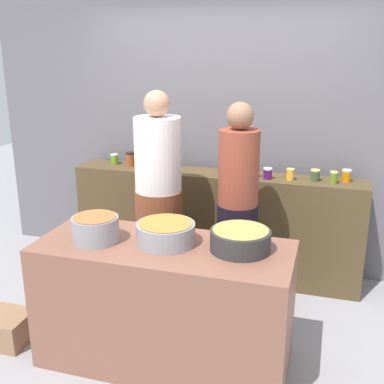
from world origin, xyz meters
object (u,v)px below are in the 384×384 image
(preserve_jar_5, at_px, (253,170))
(cook_in_cap, at_px, (237,222))
(preserve_jar_7, at_px, (290,174))
(cooking_pot_left, at_px, (95,229))
(bread_crate, at_px, (0,327))
(cooking_pot_right, at_px, (240,240))
(preserve_jar_4, at_px, (229,167))
(preserve_jar_1, at_px, (130,159))
(preserve_jar_10, at_px, (346,176))
(preserve_jar_2, at_px, (156,163))
(preserve_jar_0, at_px, (114,159))
(cooking_pot_center, at_px, (166,233))
(cook_with_tongs, at_px, (159,210))
(preserve_jar_8, at_px, (315,175))
(preserve_jar_3, at_px, (167,161))
(preserve_jar_6, at_px, (268,173))
(preserve_jar_9, at_px, (334,177))

(preserve_jar_5, xyz_separation_m, cook_in_cap, (-0.02, -0.59, -0.28))
(preserve_jar_7, bearing_deg, cooking_pot_left, -128.54)
(bread_crate, bearing_deg, cooking_pot_right, 6.89)
(bread_crate, bearing_deg, preserve_jar_4, 48.67)
(preserve_jar_1, height_order, preserve_jar_10, preserve_jar_1)
(preserve_jar_2, height_order, preserve_jar_4, preserve_jar_2)
(preserve_jar_0, xyz_separation_m, preserve_jar_5, (1.40, -0.10, 0.02))
(cooking_pot_center, relative_size, cook_with_tongs, 0.22)
(preserve_jar_8, height_order, cooking_pot_right, preserve_jar_8)
(preserve_jar_4, bearing_deg, preserve_jar_3, 179.26)
(preserve_jar_5, xyz_separation_m, bread_crate, (-1.63, -1.49, -0.97))
(preserve_jar_6, bearing_deg, preserve_jar_1, 176.61)
(preserve_jar_2, bearing_deg, preserve_jar_1, 175.51)
(cooking_pot_center, bearing_deg, cooking_pot_right, 4.61)
(cook_with_tongs, bearing_deg, preserve_jar_2, 113.14)
(preserve_jar_9, distance_m, preserve_jar_10, 0.13)
(preserve_jar_0, bearing_deg, preserve_jar_6, -4.10)
(preserve_jar_10, relative_size, cook_in_cap, 0.06)
(preserve_jar_0, height_order, cook_in_cap, cook_in_cap)
(preserve_jar_4, distance_m, preserve_jar_9, 0.93)
(preserve_jar_5, relative_size, preserve_jar_9, 1.31)
(preserve_jar_5, distance_m, preserve_jar_7, 0.32)
(preserve_jar_7, xyz_separation_m, preserve_jar_8, (0.21, 0.04, -0.00))
(preserve_jar_1, relative_size, cook_in_cap, 0.08)
(preserve_jar_6, height_order, preserve_jar_10, preserve_jar_10)
(preserve_jar_0, bearing_deg, preserve_jar_9, -2.39)
(preserve_jar_9, bearing_deg, cook_in_cap, -139.05)
(preserve_jar_0, relative_size, preserve_jar_6, 1.00)
(preserve_jar_6, relative_size, preserve_jar_7, 0.98)
(preserve_jar_4, relative_size, cooking_pot_right, 0.27)
(preserve_jar_4, bearing_deg, preserve_jar_10, 0.78)
(preserve_jar_1, xyz_separation_m, cooking_pot_right, (1.35, -1.35, -0.13))
(preserve_jar_3, distance_m, cooking_pot_center, 1.50)
(preserve_jar_8, bearing_deg, preserve_jar_9, -14.29)
(cooking_pot_left, bearing_deg, preserve_jar_4, 69.07)
(bread_crate, bearing_deg, preserve_jar_8, 35.57)
(preserve_jar_0, bearing_deg, preserve_jar_1, -9.26)
(preserve_jar_10, bearing_deg, cooking_pot_center, -128.81)
(preserve_jar_0, distance_m, preserve_jar_5, 1.40)
(preserve_jar_2, distance_m, preserve_jar_10, 1.73)
(bread_crate, bearing_deg, preserve_jar_10, 33.33)
(preserve_jar_4, relative_size, cooking_pot_center, 0.27)
(preserve_jar_6, height_order, preserve_jar_8, same)
(preserve_jar_6, height_order, cook_in_cap, cook_in_cap)
(preserve_jar_4, height_order, bread_crate, preserve_jar_4)
(preserve_jar_5, height_order, cooking_pot_left, preserve_jar_5)
(preserve_jar_6, relative_size, cooking_pot_center, 0.25)
(preserve_jar_9, distance_m, cooking_pot_left, 2.07)
(preserve_jar_8, distance_m, preserve_jar_10, 0.26)
(preserve_jar_2, height_order, cooking_pot_center, preserve_jar_2)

